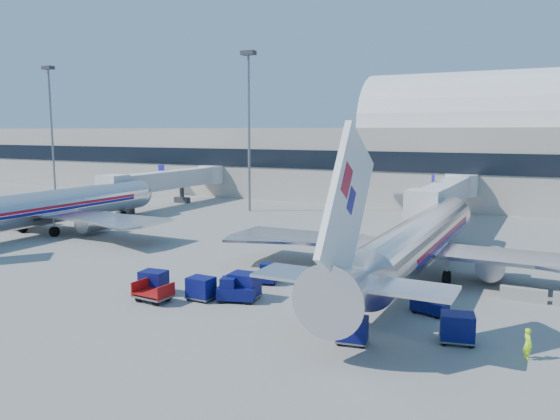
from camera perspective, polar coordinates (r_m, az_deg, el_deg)
The scene contains 19 objects.
ground at distance 44.05m, azimuth -0.33°, elevation -6.92°, with size 260.00×260.00×0.00m, color gray.
terminal at distance 99.48m, azimuth 7.60°, elevation 5.89°, with size 170.00×28.15×21.00m.
airliner_main at distance 44.16m, azimuth 14.05°, elevation -3.23°, with size 32.00×37.26×12.07m.
airliner_mid at distance 67.21m, azimuth -23.41°, elevation 0.23°, with size 32.00×37.26×12.07m.
jetbridge_near at distance 70.00m, azimuth 17.06°, elevation 1.67°, with size 4.40×27.50×6.25m.
jetbridge_mid at distance 87.57m, azimuth -11.13°, elevation 3.14°, with size 4.40×27.50×6.25m.
mast_far_west at distance 104.54m, azimuth -22.85°, elevation 9.42°, with size 2.00×1.20×22.60m.
mast_west at distance 78.51m, azimuth -3.28°, elevation 10.64°, with size 2.00×1.20×22.60m.
barrier_near at distance 41.29m, azimuth 24.09°, elevation -8.06°, with size 3.00×0.55×0.90m, color #9E9E96.
tug_lead at distance 37.64m, azimuth -4.71°, elevation -8.40°, with size 2.83×2.01×1.67m.
tug_right at distance 36.40m, azimuth 15.24°, elevation -9.43°, with size 2.44×1.67×1.45m.
tug_left at distance 42.14m, azimuth -1.13°, elevation -6.61°, with size 1.78×2.66×1.59m.
cart_train_a at distance 38.13m, azimuth -3.73°, elevation -7.84°, with size 2.15×1.69×1.82m.
cart_train_b at distance 38.21m, azimuth -8.25°, elevation -8.06°, with size 1.85×1.43×1.60m.
cart_train_c at distance 40.32m, azimuth -13.06°, elevation -7.28°, with size 2.00×1.60×1.65m.
cart_solo_near at distance 30.71m, azimuth 7.58°, elevation -12.28°, with size 1.91×1.58×1.50m.
cart_solo_far at distance 32.03m, azimuth 18.05°, elevation -11.59°, with size 2.15×1.82×1.66m.
cart_open_red at distance 38.57m, azimuth -13.06°, elevation -8.62°, with size 2.59×1.91×0.66m.
ramp_worker at distance 31.25m, azimuth 24.46°, elevation -12.59°, with size 0.59×0.39×1.63m, color #96E317.
Camera 1 is at (19.56, -37.74, 11.55)m, focal length 35.00 mm.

